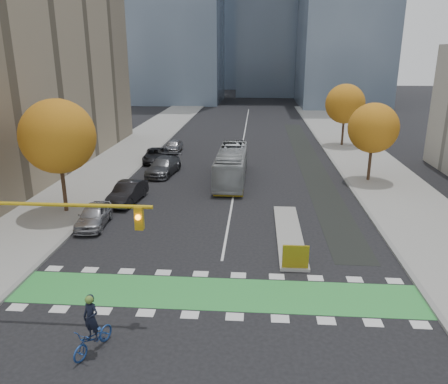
% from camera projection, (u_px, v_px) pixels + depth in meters
% --- Properties ---
extents(ground, '(300.00, 300.00, 0.00)m').
position_uv_depth(ground, '(213.00, 311.00, 19.74)').
color(ground, black).
rests_on(ground, ground).
extents(sidewalk_west, '(7.00, 120.00, 0.15)m').
position_uv_depth(sidewalk_west, '(87.00, 181.00, 39.70)').
color(sidewalk_west, gray).
rests_on(sidewalk_west, ground).
extents(sidewalk_east, '(7.00, 120.00, 0.15)m').
position_uv_depth(sidewalk_east, '(391.00, 187.00, 37.76)').
color(sidewalk_east, gray).
rests_on(sidewalk_east, ground).
extents(curb_west, '(0.30, 120.00, 0.16)m').
position_uv_depth(curb_west, '(125.00, 181.00, 39.45)').
color(curb_west, gray).
rests_on(curb_west, ground).
extents(curb_east, '(0.30, 120.00, 0.16)m').
position_uv_depth(curb_east, '(350.00, 186.00, 38.01)').
color(curb_east, gray).
rests_on(curb_east, ground).
extents(bike_crossing, '(20.00, 3.00, 0.01)m').
position_uv_depth(bike_crossing, '(216.00, 293.00, 21.17)').
color(bike_crossing, green).
rests_on(bike_crossing, ground).
extents(centre_line, '(0.15, 70.00, 0.01)m').
position_uv_depth(centre_line, '(243.00, 141.00, 57.75)').
color(centre_line, silver).
rests_on(centre_line, ground).
extents(bike_lane_paint, '(2.50, 50.00, 0.01)m').
position_uv_depth(bike_lane_paint, '(308.00, 160.00, 47.71)').
color(bike_lane_paint, black).
rests_on(bike_lane_paint, ground).
extents(median_island, '(1.60, 10.00, 0.16)m').
position_uv_depth(median_island, '(289.00, 234.00, 27.99)').
color(median_island, gray).
rests_on(median_island, ground).
extents(hazard_board, '(1.40, 0.12, 1.30)m').
position_uv_depth(hazard_board, '(296.00, 257.00, 23.21)').
color(hazard_board, yellow).
rests_on(hazard_board, median_island).
extents(tree_west, '(5.20, 5.20, 8.22)m').
position_uv_depth(tree_west, '(58.00, 136.00, 30.31)').
color(tree_west, '#332114').
rests_on(tree_west, ground).
extents(tree_east_near, '(4.40, 4.40, 7.08)m').
position_uv_depth(tree_east_near, '(373.00, 128.00, 38.31)').
color(tree_east_near, '#332114').
rests_on(tree_east_near, ground).
extents(tree_east_far, '(4.80, 4.80, 7.65)m').
position_uv_depth(tree_east_far, '(345.00, 104.00, 53.37)').
color(tree_east_far, '#332114').
rests_on(tree_east_far, ground).
extents(traffic_signal_west, '(8.53, 0.56, 5.20)m').
position_uv_depth(traffic_signal_west, '(26.00, 227.00, 18.61)').
color(traffic_signal_west, '#BF9914').
rests_on(traffic_signal_west, ground).
extents(cyclist, '(1.46, 2.24, 2.45)m').
position_uv_depth(cyclist, '(93.00, 333.00, 16.84)').
color(cyclist, navy).
rests_on(cyclist, ground).
extents(bus, '(2.58, 10.68, 2.97)m').
position_uv_depth(bus, '(232.00, 165.00, 39.55)').
color(bus, '#A1A5A8').
rests_on(bus, ground).
extents(parked_car_a, '(2.07, 4.50, 1.49)m').
position_uv_depth(parked_car_a, '(94.00, 215.00, 29.28)').
color(parked_car_a, '#A2A2A7').
rests_on(parked_car_a, ground).
extents(parked_car_b, '(2.22, 4.98, 1.59)m').
position_uv_depth(parked_car_b, '(128.00, 192.00, 33.95)').
color(parked_car_b, black).
rests_on(parked_car_b, ground).
extents(parked_car_c, '(3.00, 5.82, 1.62)m').
position_uv_depth(parked_car_c, '(163.00, 166.00, 41.84)').
color(parked_car_c, '#4E4E53').
rests_on(parked_car_c, ground).
extents(parked_car_d, '(2.85, 5.29, 1.41)m').
position_uv_depth(parked_car_d, '(155.00, 155.00, 46.76)').
color(parked_car_d, black).
rests_on(parked_car_d, ground).
extents(parked_car_e, '(1.78, 4.22, 1.43)m').
position_uv_depth(parked_car_e, '(174.00, 146.00, 51.44)').
color(parked_car_e, '#96959A').
rests_on(parked_car_e, ground).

